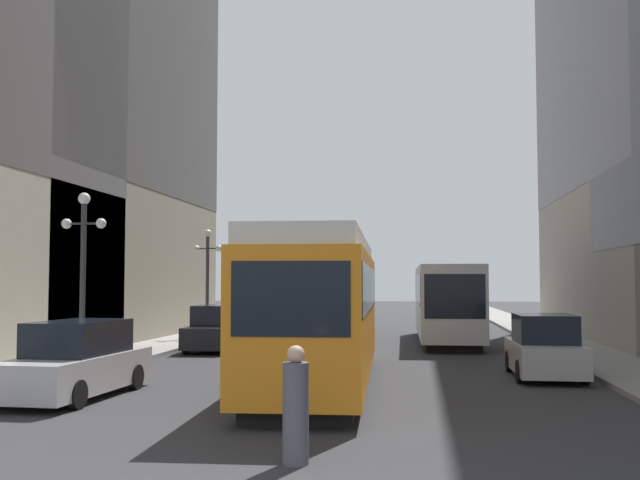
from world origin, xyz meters
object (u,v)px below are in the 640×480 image
(streetcar, at_px, (322,306))
(lamp_post_left_far, at_px, (207,266))
(lamp_post_left_near, at_px, (83,252))
(parked_car_left_mid, at_px, (271,317))
(parked_car_right_far, at_px, (544,348))
(transit_bus, at_px, (446,300))
(pedestrian_crossing_near, at_px, (296,409))
(parked_car_left_far, at_px, (216,329))
(parked_car_left_near, at_px, (77,362))

(streetcar, xyz_separation_m, lamp_post_left_far, (-7.43, 14.47, 1.44))
(lamp_post_left_far, bearing_deg, lamp_post_left_near, -90.00)
(parked_car_left_mid, height_order, lamp_post_left_near, lamp_post_left_near)
(parked_car_left_mid, bearing_deg, parked_car_right_far, -56.84)
(lamp_post_left_near, bearing_deg, transit_bus, 49.97)
(pedestrian_crossing_near, bearing_deg, transit_bus, 141.41)
(streetcar, distance_m, pedestrian_crossing_near, 8.77)
(parked_car_left_far, relative_size, pedestrian_crossing_near, 2.61)
(parked_car_left_near, distance_m, parked_car_right_far, 12.83)
(parked_car_left_mid, relative_size, lamp_post_left_far, 0.87)
(parked_car_left_near, height_order, parked_car_left_far, same)
(lamp_post_left_far, bearing_deg, parked_car_left_near, -83.78)
(parked_car_left_mid, distance_m, parked_car_left_far, 11.07)
(transit_bus, distance_m, parked_car_left_near, 20.00)
(parked_car_right_far, xyz_separation_m, lamp_post_left_far, (-13.61, 12.20, 2.70))
(parked_car_left_mid, bearing_deg, lamp_post_left_far, -107.44)
(streetcar, height_order, lamp_post_left_near, lamp_post_left_near)
(lamp_post_left_near, bearing_deg, lamp_post_left_far, 90.00)
(lamp_post_left_near, bearing_deg, parked_car_right_far, 4.25)
(streetcar, relative_size, lamp_post_left_near, 2.47)
(lamp_post_left_far, bearing_deg, pedestrian_crossing_near, -70.56)
(transit_bus, relative_size, lamp_post_left_near, 2.24)
(streetcar, relative_size, parked_car_right_far, 3.05)
(streetcar, xyz_separation_m, lamp_post_left_near, (-7.43, 1.26, 1.55))
(parked_car_left_mid, distance_m, lamp_post_left_far, 6.79)
(lamp_post_left_near, height_order, lamp_post_left_far, lamp_post_left_near)
(streetcar, distance_m, parked_car_right_far, 6.70)
(transit_bus, relative_size, parked_car_right_far, 2.77)
(transit_bus, xyz_separation_m, parked_car_right_far, (2.35, -12.39, -1.10))
(pedestrian_crossing_near, xyz_separation_m, lamp_post_left_near, (-8.16, 9.91, 2.82))
(transit_bus, bearing_deg, parked_car_left_near, -119.16)
(lamp_post_left_far, bearing_deg, parked_car_left_mid, 72.25)
(lamp_post_left_near, relative_size, lamp_post_left_far, 1.03)
(parked_car_right_far, bearing_deg, parked_car_left_near, 24.65)
(parked_car_left_far, bearing_deg, parked_car_left_near, -92.52)
(parked_car_left_far, bearing_deg, transit_bus, 27.10)
(pedestrian_crossing_near, relative_size, lamp_post_left_near, 0.34)
(parked_car_left_mid, height_order, parked_car_left_far, same)
(transit_bus, relative_size, parked_car_left_far, 2.56)
(parked_car_right_far, distance_m, lamp_post_left_far, 18.47)
(lamp_post_left_far, bearing_deg, parked_car_right_far, -41.88)
(parked_car_left_mid, xyz_separation_m, parked_car_left_far, (-0.00, -11.07, 0.00))
(parked_car_left_far, xyz_separation_m, lamp_post_left_far, (-1.90, 5.13, 2.70))
(parked_car_left_mid, bearing_deg, parked_car_left_far, -89.69)
(parked_car_right_far, bearing_deg, pedestrian_crossing_near, 64.01)
(streetcar, distance_m, parked_car_left_far, 10.92)
(parked_car_left_near, height_order, pedestrian_crossing_near, parked_car_left_near)
(parked_car_left_mid, relative_size, parked_car_right_far, 1.04)
(parked_car_left_mid, xyz_separation_m, parked_car_right_far, (11.71, -18.13, -0.00))
(parked_car_left_far, xyz_separation_m, pedestrian_crossing_near, (6.26, -17.99, -0.01))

